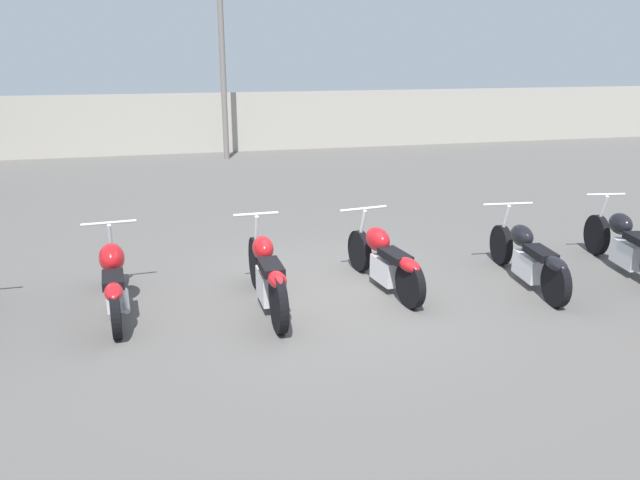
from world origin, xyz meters
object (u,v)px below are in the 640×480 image
object	(u,v)px
motorcycle_slot_1	(114,279)
motorcycle_slot_2	(267,275)
motorcycle_slot_5	(628,245)
motorcycle_slot_3	(385,259)
motorcycle_slot_4	(529,257)

from	to	relation	value
motorcycle_slot_1	motorcycle_slot_2	bearing A→B (deg)	-15.85
motorcycle_slot_1	motorcycle_slot_5	size ratio (longest dim) A/B	0.99
motorcycle_slot_3	motorcycle_slot_5	world-z (taller)	motorcycle_slot_5
motorcycle_slot_2	motorcycle_slot_4	distance (m)	3.53
motorcycle_slot_1	motorcycle_slot_3	world-z (taller)	motorcycle_slot_3
motorcycle_slot_1	motorcycle_slot_3	size ratio (longest dim) A/B	1.07
motorcycle_slot_1	motorcycle_slot_4	size ratio (longest dim) A/B	0.99
motorcycle_slot_2	motorcycle_slot_4	xyz separation A→B (m)	(3.53, -0.02, -0.04)
motorcycle_slot_2	motorcycle_slot_4	size ratio (longest dim) A/B	0.98
motorcycle_slot_3	motorcycle_slot_4	xyz separation A→B (m)	(1.92, -0.32, -0.01)
motorcycle_slot_1	motorcycle_slot_4	world-z (taller)	motorcycle_slot_4
motorcycle_slot_5	motorcycle_slot_4	bearing A→B (deg)	-167.54
motorcycle_slot_1	motorcycle_slot_3	xyz separation A→B (m)	(3.41, -0.06, -0.00)
motorcycle_slot_1	motorcycle_slot_4	xyz separation A→B (m)	(5.34, -0.38, -0.02)
motorcycle_slot_3	motorcycle_slot_5	xyz separation A→B (m)	(3.54, -0.22, 0.00)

